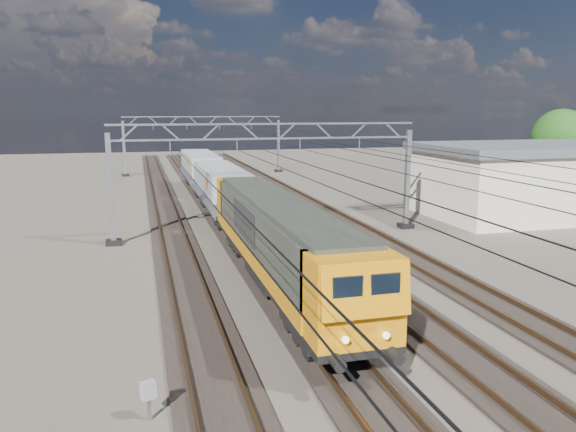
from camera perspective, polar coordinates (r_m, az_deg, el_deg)
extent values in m
plane|color=#2C2621|center=(32.01, -0.29, -3.55)|extent=(160.00, 160.00, 0.00)
cube|color=black|center=(31.09, -11.08, -4.08)|extent=(2.60, 140.00, 0.12)
cube|color=brown|center=(31.01, -12.42, -3.86)|extent=(0.08, 140.00, 0.16)
cube|color=brown|center=(31.10, -9.77, -3.72)|extent=(0.08, 140.00, 0.16)
cube|color=black|center=(31.57, -3.81, -3.67)|extent=(2.60, 140.00, 0.12)
cube|color=brown|center=(31.41, -5.11, -3.46)|extent=(0.08, 140.00, 0.16)
cube|color=brown|center=(31.67, -2.54, -3.31)|extent=(0.08, 140.00, 0.16)
cube|color=black|center=(32.54, 3.12, -3.22)|extent=(2.60, 140.00, 0.12)
cube|color=brown|center=(32.30, 1.91, -3.02)|extent=(0.08, 140.00, 0.16)
cube|color=brown|center=(32.73, 4.33, -2.86)|extent=(0.08, 140.00, 0.16)
cube|color=black|center=(33.96, 9.57, -2.76)|extent=(2.60, 140.00, 0.12)
cube|color=brown|center=(33.64, 8.46, -2.58)|extent=(0.08, 140.00, 0.16)
cube|color=brown|center=(34.23, 10.67, -2.42)|extent=(0.08, 140.00, 0.16)
cube|color=#979DA4|center=(34.38, -17.57, 2.55)|extent=(0.30, 0.30, 6.60)
cube|color=#979DA4|center=(38.45, 12.03, 3.63)|extent=(0.30, 0.30, 6.60)
cube|color=black|center=(34.94, -17.28, -2.57)|extent=(0.90, 0.90, 0.30)
cube|color=black|center=(38.95, 11.85, -0.97)|extent=(0.90, 0.90, 0.30)
cube|color=#979DA4|center=(34.92, -1.97, 9.34)|extent=(19.30, 0.18, 0.12)
cube|color=#979DA4|center=(34.95, -1.97, 7.86)|extent=(19.30, 0.18, 0.12)
cube|color=#979DA4|center=(34.05, -15.88, 8.15)|extent=(1.03, 0.10, 0.94)
cube|color=#979DA4|center=(34.10, -11.85, 8.33)|extent=(1.03, 0.10, 0.94)
cube|color=#979DA4|center=(34.31, -7.84, 8.47)|extent=(1.03, 0.10, 0.94)
cube|color=#979DA4|center=(34.69, -3.90, 8.57)|extent=(1.03, 0.10, 0.94)
cube|color=#979DA4|center=(35.22, -0.06, 8.63)|extent=(1.03, 0.10, 0.94)
cube|color=#979DA4|center=(35.89, 3.65, 8.64)|extent=(1.03, 0.10, 0.94)
cube|color=#979DA4|center=(36.71, 7.20, 8.63)|extent=(1.03, 0.10, 0.94)
cube|color=#979DA4|center=(37.67, 10.59, 8.58)|extent=(1.03, 0.10, 0.94)
cube|color=#979DA4|center=(34.14, -11.90, 7.03)|extent=(0.06, 0.06, 0.65)
cube|color=#979DA4|center=(34.58, -5.22, 7.26)|extent=(0.06, 0.06, 0.65)
cube|color=#979DA4|center=(35.47, 1.22, 7.38)|extent=(0.06, 0.06, 0.65)
cube|color=#979DA4|center=(36.77, 7.27, 7.42)|extent=(0.06, 0.06, 0.65)
cube|color=#979DA4|center=(70.20, -16.32, 6.57)|extent=(0.30, 0.30, 6.60)
cube|color=#979DA4|center=(72.28, -0.98, 7.10)|extent=(0.30, 0.30, 6.60)
cube|color=black|center=(70.48, -16.18, 4.02)|extent=(0.90, 0.90, 0.30)
cube|color=black|center=(72.55, -0.97, 4.62)|extent=(0.90, 0.90, 0.30)
cube|color=#979DA4|center=(70.46, -8.63, 9.94)|extent=(19.30, 0.18, 0.12)
cube|color=#979DA4|center=(70.48, -8.61, 9.21)|extent=(19.30, 0.18, 0.12)
cube|color=#979DA4|center=(70.04, -15.48, 9.31)|extent=(1.03, 0.10, 0.94)
cube|color=#979DA4|center=(70.06, -13.51, 9.40)|extent=(1.03, 0.10, 0.94)
cube|color=#979DA4|center=(70.17, -11.55, 9.48)|extent=(1.03, 0.10, 0.94)
cube|color=#979DA4|center=(70.35, -9.59, 9.55)|extent=(1.03, 0.10, 0.94)
cube|color=#979DA4|center=(70.61, -7.65, 9.61)|extent=(1.03, 0.10, 0.94)
cube|color=#979DA4|center=(70.95, -5.72, 9.65)|extent=(1.03, 0.10, 0.94)
cube|color=#979DA4|center=(71.37, -3.81, 9.69)|extent=(1.03, 0.10, 0.94)
cube|color=#979DA4|center=(71.87, -1.92, 9.71)|extent=(1.03, 0.10, 0.94)
cube|color=#979DA4|center=(70.08, -13.54, 8.76)|extent=(0.06, 0.06, 0.65)
cube|color=#979DA4|center=(70.30, -10.24, 8.89)|extent=(0.06, 0.06, 0.65)
cube|color=#979DA4|center=(70.74, -6.97, 9.00)|extent=(0.06, 0.06, 0.65)
cube|color=#979DA4|center=(71.40, -3.75, 9.07)|extent=(0.06, 0.06, 0.65)
cylinder|color=black|center=(38.14, -12.21, 6.89)|extent=(0.03, 140.00, 0.03)
cylinder|color=black|center=(38.12, -12.24, 7.64)|extent=(0.03, 140.00, 0.03)
cylinder|color=black|center=(38.54, -6.22, 7.11)|extent=(0.03, 140.00, 0.03)
cylinder|color=black|center=(38.51, -6.24, 7.85)|extent=(0.03, 140.00, 0.03)
cylinder|color=black|center=(39.34, -0.41, 7.25)|extent=(0.03, 140.00, 0.03)
cylinder|color=black|center=(39.31, -0.41, 7.97)|extent=(0.03, 140.00, 0.03)
cylinder|color=black|center=(40.52, 5.12, 7.31)|extent=(0.03, 140.00, 0.03)
cylinder|color=black|center=(40.49, 5.13, 8.01)|extent=(0.03, 140.00, 0.03)
cube|color=black|center=(19.49, 3.59, -10.83)|extent=(2.20, 3.60, 0.60)
cube|color=black|center=(31.55, -3.88, -2.39)|extent=(2.20, 3.60, 0.60)
cube|color=black|center=(25.30, -1.06, -4.79)|extent=(2.65, 20.00, 0.25)
cube|color=black|center=(25.40, -1.06, -5.62)|extent=(2.20, 4.50, 0.75)
cube|color=#262B24|center=(24.96, -1.07, -1.65)|extent=(2.65, 17.00, 2.60)
cube|color=orange|center=(24.92, -4.08, -4.07)|extent=(0.04, 17.00, 0.60)
cube|color=orange|center=(25.53, 1.87, -3.68)|extent=(0.04, 17.00, 0.60)
cube|color=black|center=(25.57, -4.56, -0.58)|extent=(0.05, 5.00, 1.40)
cube|color=black|center=(26.17, 1.28, -0.28)|extent=(0.05, 5.00, 1.40)
cube|color=#262B24|center=(24.70, -1.09, 1.45)|extent=(2.25, 18.00, 0.15)
cube|color=orange|center=(16.58, 6.52, -8.20)|extent=(2.65, 1.80, 2.60)
cube|color=orange|center=(15.58, 7.84, -7.53)|extent=(2.60, 0.46, 1.52)
cube|color=black|center=(15.27, 6.07, -7.49)|extent=(0.85, 0.08, 0.75)
cube|color=black|center=(15.68, 9.86, -7.10)|extent=(0.85, 0.08, 0.75)
cylinder|color=black|center=(15.78, 5.07, -14.67)|extent=(0.36, 0.50, 0.36)
cylinder|color=black|center=(16.39, 10.84, -13.81)|extent=(0.36, 0.50, 0.36)
cylinder|color=white|center=(15.70, 5.86, -12.42)|extent=(0.20, 0.08, 0.20)
cylinder|color=white|center=(16.14, 9.94, -11.87)|extent=(0.20, 0.08, 0.20)
cube|color=orange|center=(33.71, -4.77, 1.57)|extent=(2.65, 1.80, 2.60)
cube|color=orange|center=(34.56, -5.06, 2.63)|extent=(2.60, 0.46, 1.52)
cube|color=black|center=(34.56, -5.99, 2.78)|extent=(0.85, 0.08, 0.75)
cube|color=black|center=(34.74, -4.19, 2.85)|extent=(0.85, 0.08, 0.75)
cylinder|color=black|center=(34.99, -6.45, -0.45)|extent=(0.36, 0.50, 0.36)
cylinder|color=black|center=(35.27, -3.72, -0.32)|extent=(0.36, 0.50, 0.36)
cylinder|color=white|center=(34.82, -6.04, 0.51)|extent=(0.20, 0.08, 0.20)
cylinder|color=white|center=(35.02, -4.10, 0.60)|extent=(0.20, 0.08, 0.20)
cube|color=black|center=(38.01, -5.81, -0.20)|extent=(2.20, 2.60, 0.55)
cube|color=black|center=(46.79, -7.56, 1.83)|extent=(2.20, 2.60, 0.55)
cube|color=black|center=(42.33, -6.79, 1.40)|extent=(2.40, 13.00, 0.20)
cube|color=gray|center=(42.09, -6.84, 3.71)|extent=(2.80, 12.00, 1.80)
cube|color=#424549|center=(42.14, -8.08, 1.97)|extent=(1.48, 12.00, 1.36)
cube|color=#424549|center=(42.40, -5.53, 2.08)|extent=(1.48, 12.00, 1.36)
cube|color=orange|center=(38.95, -8.29, 3.25)|extent=(0.04, 1.20, 0.50)
cube|color=black|center=(51.90, -8.31, 2.68)|extent=(2.20, 2.60, 0.55)
cube|color=black|center=(60.78, -9.30, 3.83)|extent=(2.20, 2.60, 0.55)
cube|color=black|center=(56.29, -8.85, 3.66)|extent=(2.40, 13.00, 0.20)
cube|color=gray|center=(56.11, -8.90, 5.41)|extent=(2.80, 12.00, 1.80)
cube|color=#424549|center=(56.15, -9.83, 4.10)|extent=(1.48, 12.00, 1.36)
cube|color=#424549|center=(56.34, -7.90, 4.18)|extent=(1.48, 12.00, 1.36)
cube|color=orange|center=(52.99, -10.09, 5.17)|extent=(0.04, 1.20, 0.50)
cube|color=#979DA4|center=(15.71, -13.92, -18.52)|extent=(0.10, 0.10, 0.62)
cube|color=#B7BBC0|center=(15.46, -14.02, -16.79)|extent=(0.43, 0.38, 0.45)
cube|color=silver|center=(47.07, 24.60, 3.06)|extent=(18.00, 10.00, 4.80)
cube|color=#5B5E62|center=(46.83, 24.86, 6.33)|extent=(18.60, 10.60, 0.60)
cylinder|color=#372719|center=(58.33, 25.71, 3.79)|extent=(0.70, 0.70, 3.81)
sphere|color=#15360E|center=(58.08, 25.98, 7.14)|extent=(5.33, 5.33, 5.33)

